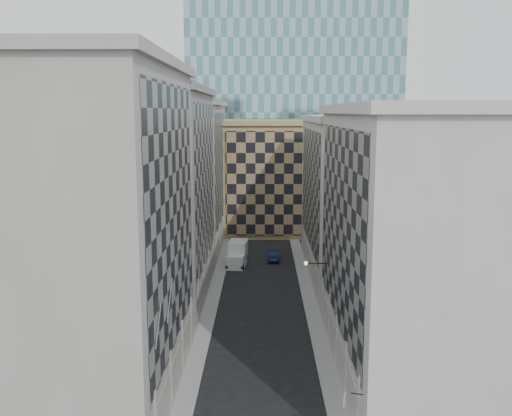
{
  "coord_description": "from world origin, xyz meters",
  "views": [
    {
      "loc": [
        0.14,
        -27.5,
        20.13
      ],
      "look_at": [
        -0.35,
        15.64,
        12.83
      ],
      "focal_mm": 40.0,
      "sensor_mm": 36.0,
      "label": 1
    }
  ],
  "objects": [
    {
      "name": "church_tower",
      "position": [
        0.0,
        82.0,
        26.95
      ],
      "size": [
        7.2,
        7.2,
        51.5
      ],
      "color": "#2A2521",
      "rests_on": "ground"
    },
    {
      "name": "bldg_right_b",
      "position": [
        10.89,
        42.0,
        9.85
      ],
      "size": [
        10.8,
        28.8,
        19.7
      ],
      "color": "beige",
      "rests_on": "ground"
    },
    {
      "name": "sidewalk_east",
      "position": [
        5.25,
        30.0,
        0.07
      ],
      "size": [
        1.5,
        100.0,
        0.15
      ],
      "primitive_type": "cube",
      "color": "#979791",
      "rests_on": "ground"
    },
    {
      "name": "sidewalk_west",
      "position": [
        -5.25,
        30.0,
        0.07
      ],
      "size": [
        1.5,
        100.0,
        0.15
      ],
      "primitive_type": "cube",
      "color": "#979791",
      "rests_on": "ground"
    },
    {
      "name": "box_truck",
      "position": [
        -3.17,
        46.13,
        1.33
      ],
      "size": [
        2.75,
        5.76,
        3.06
      ],
      "rotation": [
        0.0,
        0.0,
        -0.09
      ],
      "color": "white",
      "rests_on": "ground"
    },
    {
      "name": "bldg_left_c",
      "position": [
        -10.88,
        55.0,
        10.83
      ],
      "size": [
        10.8,
        22.8,
        21.7
      ],
      "color": "#A59E94",
      "rests_on": "ground"
    },
    {
      "name": "shop_sign",
      "position": [
        4.98,
        3.0,
        3.84
      ],
      "size": [
        1.17,
        0.61,
        0.69
      ],
      "rotation": [
        0.0,
        0.0,
        -0.31
      ],
      "color": "black",
      "rests_on": "ground"
    },
    {
      "name": "flagpoles_left",
      "position": [
        -5.9,
        6.0,
        8.0
      ],
      "size": [
        0.1,
        6.33,
        2.33
      ],
      "color": "gray",
      "rests_on": "ground"
    },
    {
      "name": "bldg_left_b",
      "position": [
        -10.88,
        33.0,
        11.32
      ],
      "size": [
        10.8,
        22.8,
        22.7
      ],
      "color": "gray",
      "rests_on": "ground"
    },
    {
      "name": "tan_block",
      "position": [
        2.0,
        67.9,
        9.44
      ],
      "size": [
        16.8,
        14.8,
        18.8
      ],
      "color": "tan",
      "rests_on": "ground"
    },
    {
      "name": "bldg_right_a",
      "position": [
        10.88,
        15.0,
        10.32
      ],
      "size": [
        10.8,
        26.8,
        20.7
      ],
      "color": "beige",
      "rests_on": "ground"
    },
    {
      "name": "bldg_left_a",
      "position": [
        -10.88,
        11.0,
        11.82
      ],
      "size": [
        10.8,
        22.8,
        23.7
      ],
      "color": "#A59E94",
      "rests_on": "ground"
    },
    {
      "name": "bracket_lamp",
      "position": [
        4.38,
        24.0,
        6.2
      ],
      "size": [
        1.98,
        0.36,
        0.36
      ],
      "color": "black",
      "rests_on": "ground"
    },
    {
      "name": "dark_car",
      "position": [
        1.65,
        48.34,
        0.7
      ],
      "size": [
        1.48,
        4.23,
        1.39
      ],
      "primitive_type": "imported",
      "rotation": [
        0.0,
        0.0,
        0.0
      ],
      "color": "#0E1736",
      "rests_on": "ground"
    }
  ]
}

